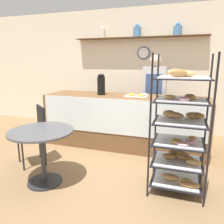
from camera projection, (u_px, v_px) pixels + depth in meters
name	position (u px, v px, depth m)	size (l,w,h in m)	color
ground_plane	(103.00, 173.00, 3.11)	(14.00, 14.00, 0.00)	olive
back_wall	(139.00, 70.00, 4.96)	(10.00, 0.30, 2.70)	beige
display_counter	(124.00, 121.00, 4.03)	(2.92, 0.78, 0.95)	brown
pastry_rack	(180.00, 130.00, 2.54)	(0.63, 0.54, 1.64)	black
person_worker	(154.00, 94.00, 4.36)	(0.45, 0.23, 1.68)	#282833
cafe_table	(42.00, 143.00, 2.75)	(0.80, 0.80, 0.71)	#262628
cafe_chair	(36.00, 129.00, 3.32)	(0.53, 0.53, 0.89)	black
coffee_carafe	(101.00, 85.00, 4.00)	(0.14, 0.14, 0.38)	black
donut_tray_counter	(139.00, 95.00, 3.85)	(0.39, 0.29, 0.05)	silver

